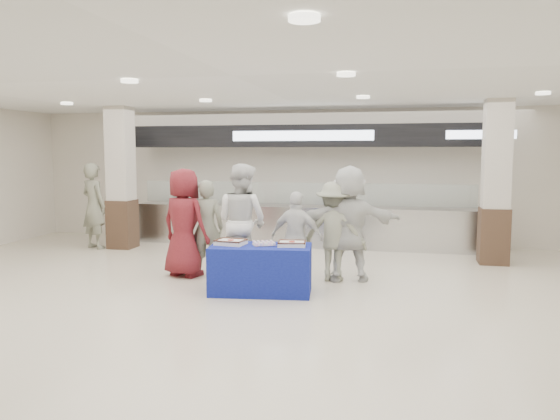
% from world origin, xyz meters
% --- Properties ---
extents(ground, '(14.00, 14.00, 0.00)m').
position_xyz_m(ground, '(0.00, 0.00, 0.00)').
color(ground, beige).
rests_on(ground, ground).
extents(serving_line, '(8.70, 0.85, 2.80)m').
position_xyz_m(serving_line, '(0.00, 5.40, 1.16)').
color(serving_line, '#B8BAC0').
rests_on(serving_line, ground).
extents(column_left, '(0.55, 0.55, 3.20)m').
position_xyz_m(column_left, '(-4.00, 4.20, 1.53)').
color(column_left, '#372419').
rests_on(column_left, ground).
extents(column_right, '(0.55, 0.55, 3.20)m').
position_xyz_m(column_right, '(4.00, 4.20, 1.53)').
color(column_right, '#372419').
rests_on(column_right, ground).
extents(display_table, '(1.63, 0.96, 0.75)m').
position_xyz_m(display_table, '(0.11, 1.01, 0.38)').
color(display_table, navy).
rests_on(display_table, ground).
extents(sheet_cake_left, '(0.48, 0.39, 0.09)m').
position_xyz_m(sheet_cake_left, '(-0.37, 0.98, 0.80)').
color(sheet_cake_left, white).
rests_on(sheet_cake_left, display_table).
extents(sheet_cake_right, '(0.46, 0.38, 0.09)m').
position_xyz_m(sheet_cake_right, '(0.59, 1.06, 0.80)').
color(sheet_cake_right, white).
rests_on(sheet_cake_right, display_table).
extents(cupcake_tray, '(0.42, 0.38, 0.06)m').
position_xyz_m(cupcake_tray, '(0.15, 1.05, 0.78)').
color(cupcake_tray, '#B4B4B9').
rests_on(cupcake_tray, display_table).
extents(civilian_maroon, '(1.07, 0.87, 1.91)m').
position_xyz_m(civilian_maroon, '(-1.50, 1.84, 0.95)').
color(civilian_maroon, maroon).
rests_on(civilian_maroon, ground).
extents(soldier_a, '(0.69, 0.52, 1.70)m').
position_xyz_m(soldier_a, '(-1.16, 2.03, 0.85)').
color(soldier_a, slate).
rests_on(soldier_a, ground).
extents(chef_tall, '(1.19, 1.09, 1.99)m').
position_xyz_m(chef_tall, '(-0.46, 1.91, 1.00)').
color(chef_tall, white).
rests_on(chef_tall, ground).
extents(chef_short, '(0.95, 0.50, 1.54)m').
position_xyz_m(chef_short, '(0.52, 1.82, 0.77)').
color(chef_short, white).
rests_on(chef_short, ground).
extents(soldier_b, '(1.13, 0.69, 1.69)m').
position_xyz_m(soldier_b, '(1.12, 2.09, 0.85)').
color(soldier_b, slate).
rests_on(soldier_b, ground).
extents(civilian_white, '(1.91, 0.97, 1.97)m').
position_xyz_m(civilian_white, '(1.36, 2.14, 0.99)').
color(civilian_white, silver).
rests_on(civilian_white, ground).
extents(soldier_bg, '(0.83, 0.71, 1.94)m').
position_xyz_m(soldier_bg, '(-4.59, 4.01, 0.97)').
color(soldier_bg, slate).
rests_on(soldier_bg, ground).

